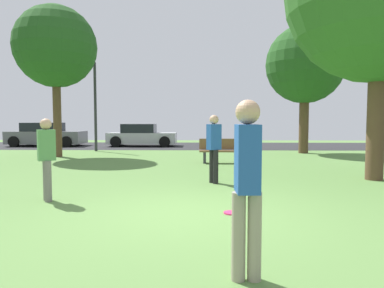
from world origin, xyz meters
The scene contains 12 objects.
ground_plane centered at (0.00, 0.00, 0.00)m, with size 44.00×44.00×0.00m, color #5B8442.
road_strip centered at (0.00, 16.00, 0.00)m, with size 44.00×6.40×0.01m, color #28282B.
oak_tree_left centered at (5.19, 11.38, 4.21)m, with size 3.71×3.71×6.10m.
oak_tree_center centered at (-5.98, 9.39, 4.70)m, with size 3.48×3.48×6.47m.
person_thrower centered at (-2.81, 0.93, 0.90)m, with size 0.39×0.36×1.64m.
person_catcher centered at (0.56, 3.01, 0.96)m, with size 0.39×0.36×1.73m.
person_bystander centered at (0.68, -2.53, 1.01)m, with size 0.30×0.33×1.81m.
frisbee_disc centered at (0.76, 0.05, 0.01)m, with size 0.27×0.27×0.03m, color #EA2D6B.
parked_car_grey centered at (-9.25, 15.75, 0.66)m, with size 4.46×2.11×1.43m.
parked_car_silver centered at (-3.37, 15.76, 0.62)m, with size 4.10×1.94×1.35m.
park_bench centered at (0.98, 7.31, 0.46)m, with size 1.60×0.45×0.90m.
street_lamp_post centered at (-5.14, 12.20, 2.25)m, with size 0.14×0.14×4.50m, color #2D2D33.
Camera 1 is at (0.22, -6.06, 1.61)m, focal length 33.67 mm.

